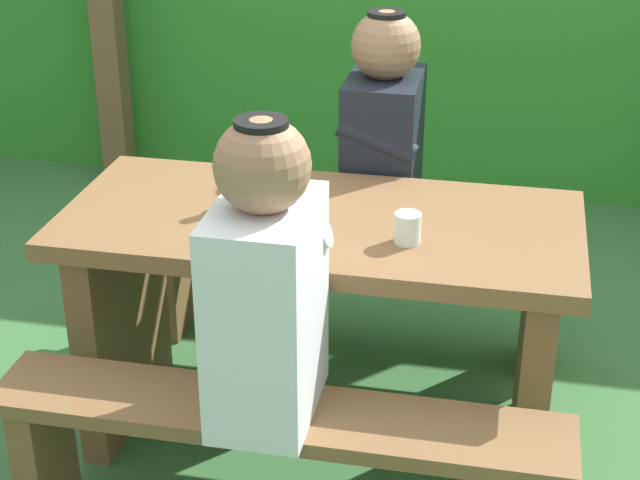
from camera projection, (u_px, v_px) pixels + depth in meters
name	position (u px, v px, depth m)	size (l,w,h in m)	color
ground_plane	(320.00, 433.00, 2.99)	(12.00, 12.00, 0.00)	#396D3A
picnic_table	(320.00, 290.00, 2.78)	(1.40, 0.64, 0.72)	brown
bench_near	(278.00, 452.00, 2.41)	(1.40, 0.24, 0.45)	brown
bench_far	(351.00, 264.00, 3.30)	(1.40, 0.24, 0.45)	brown
person_white_shirt	(266.00, 284.00, 2.21)	(0.25, 0.35, 0.72)	silver
person_black_coat	(383.00, 135.00, 3.08)	(0.25, 0.35, 0.72)	black
drinking_glass	(408.00, 228.00, 2.52)	(0.07, 0.07, 0.08)	silver
bottle_left	(274.00, 166.00, 2.75)	(0.07, 0.07, 0.23)	silver
cell_phone	(296.00, 207.00, 2.72)	(0.07, 0.14, 0.01)	silver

